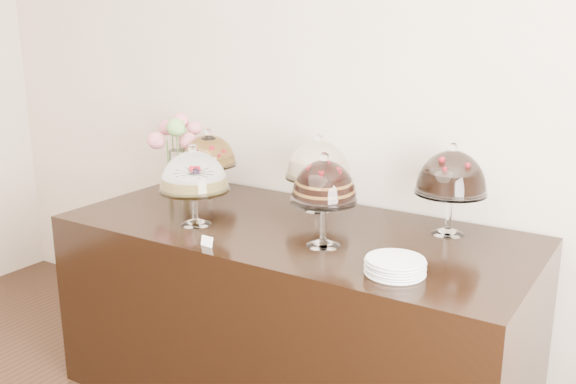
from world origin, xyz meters
The scene contains 10 objects.
wall_back centered at (0.00, 3.00, 1.50)m, with size 5.00×0.04×3.00m, color beige.
display_counter centered at (0.16, 2.45, 0.45)m, with size 2.20×1.00×0.90m, color black.
cake_stand_sugar_sponge centered at (-0.26, 2.24, 1.14)m, with size 0.33×0.33×0.39m.
cake_stand_choco_layer centered at (0.40, 2.30, 1.17)m, with size 0.29×0.29×0.41m.
cake_stand_cheesecake centered at (0.12, 2.75, 1.15)m, with size 0.33×0.33×0.39m.
cake_stand_dark_choco centered at (0.80, 2.74, 1.17)m, with size 0.32×0.32×0.42m.
cake_stand_fruit_tart centered at (-0.57, 2.74, 1.12)m, with size 0.31×0.31×0.36m.
flower_vase centered at (-0.80, 2.73, 1.15)m, with size 0.25×0.30×0.42m.
plate_stack centered at (0.79, 2.17, 0.93)m, with size 0.23×0.23×0.06m.
price_card_left centered at (-0.02, 2.03, 0.92)m, with size 0.06×0.01×0.04m, color white.
Camera 1 is at (1.66, 0.02, 1.84)m, focal length 40.00 mm.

